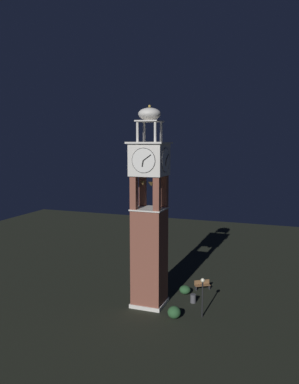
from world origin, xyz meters
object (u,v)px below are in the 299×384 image
object	(u,v)px
lamp_post	(203,290)
trash_bin	(193,298)
clock_tower	(150,224)
park_bench	(202,285)

from	to	relation	value
lamp_post	trash_bin	distance (m)	3.63
clock_tower	lamp_post	size ratio (longest dim) A/B	5.25
lamp_post	trash_bin	world-z (taller)	lamp_post
park_bench	lamp_post	distance (m)	6.62
park_bench	lamp_post	bearing A→B (deg)	102.45
clock_tower	trash_bin	xyz separation A→B (m)	(-3.68, -1.74, -7.16)
lamp_post	trash_bin	xyz separation A→B (m)	(1.44, -2.65, -2.02)
trash_bin	clock_tower	bearing A→B (deg)	25.38
clock_tower	park_bench	world-z (taller)	clock_tower
clock_tower	lamp_post	distance (m)	7.31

